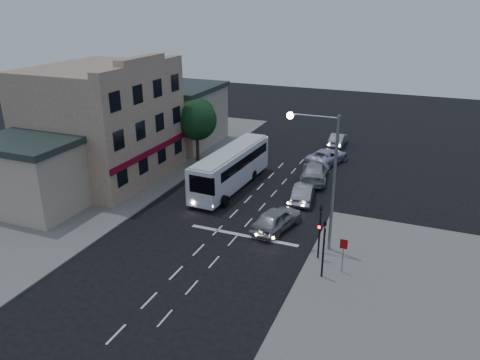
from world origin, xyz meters
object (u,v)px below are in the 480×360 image
at_px(tour_bus, 231,167).
at_px(car_sedan_b, 314,172).
at_px(car_sedan_c, 327,156).
at_px(car_extra, 338,140).
at_px(streetlight, 324,168).
at_px(traffic_signal_side, 324,242).
at_px(traffic_signal_main, 320,226).
at_px(car_suv, 276,219).
at_px(street_tree, 197,118).
at_px(car_sedan_a, 303,193).
at_px(regulatory_sign, 343,250).

bearing_deg(tour_bus, car_sedan_b, 37.80).
relative_size(car_sedan_c, car_extra, 1.22).
relative_size(car_extra, streetlight, 0.48).
bearing_deg(car_sedan_c, traffic_signal_side, 119.68).
distance_m(car_extra, traffic_signal_main, 25.42).
distance_m(car_suv, street_tree, 16.86).
bearing_deg(traffic_signal_side, car_sedan_b, 105.43).
bearing_deg(car_sedan_a, streetlight, 104.80).
relative_size(car_sedan_c, traffic_signal_side, 1.28).
bearing_deg(car_sedan_b, streetlight, 95.91).
height_order(car_suv, traffic_signal_side, traffic_signal_side).
height_order(car_suv, car_sedan_a, car_suv).
bearing_deg(streetlight, street_tree, 140.49).
height_order(car_suv, car_extra, car_suv).
relative_size(tour_bus, car_sedan_c, 2.17).
relative_size(car_suv, street_tree, 0.77).
xyz_separation_m(car_suv, car_extra, (0.06, 22.07, -0.11)).
bearing_deg(car_sedan_b, car_suv, 79.52).
xyz_separation_m(tour_bus, car_extra, (6.21, 15.97, -1.17)).
bearing_deg(car_suv, car_sedan_a, -81.49).
relative_size(car_extra, traffic_signal_side, 1.05).
height_order(car_suv, traffic_signal_main, traffic_signal_main).
xyz_separation_m(traffic_signal_side, regulatory_sign, (1.00, 0.96, -0.82)).
relative_size(tour_bus, car_sedan_b, 2.02).
bearing_deg(car_sedan_a, tour_bus, -11.95).
bearing_deg(car_sedan_c, car_extra, -70.38).
bearing_deg(car_extra, car_sedan_c, 90.45).
relative_size(car_sedan_a, street_tree, 0.71).
bearing_deg(traffic_signal_main, car_extra, 98.42).
height_order(tour_bus, street_tree, street_tree).
bearing_deg(car_suv, streetlight, 168.88).
distance_m(regulatory_sign, streetlight, 5.18).
relative_size(traffic_signal_main, traffic_signal_side, 1.00).
relative_size(car_extra, regulatory_sign, 1.95).
distance_m(car_sedan_a, car_sedan_c, 10.05).
height_order(car_sedan_a, traffic_signal_side, traffic_signal_side).
height_order(tour_bus, traffic_signal_side, traffic_signal_side).
distance_m(car_sedan_a, car_sedan_b, 4.90).
relative_size(traffic_signal_side, regulatory_sign, 1.86).
xyz_separation_m(traffic_signal_main, streetlight, (-0.26, 1.42, 3.31)).
bearing_deg(car_suv, traffic_signal_main, 154.65).
height_order(regulatory_sign, street_tree, street_tree).
height_order(car_extra, streetlight, streetlight).
relative_size(tour_bus, car_extra, 2.65).
relative_size(car_sedan_b, traffic_signal_side, 1.38).
distance_m(tour_bus, car_sedan_c, 11.58).
bearing_deg(car_extra, street_tree, 40.81).
relative_size(car_extra, street_tree, 0.69).
relative_size(regulatory_sign, streetlight, 0.24).
xyz_separation_m(streetlight, street_tree, (-15.55, 12.82, -1.23)).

